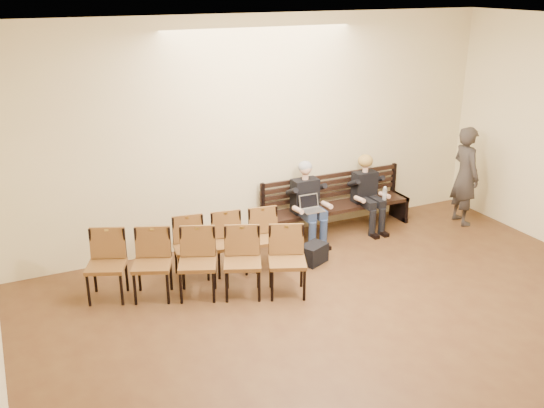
{
  "coord_description": "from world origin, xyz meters",
  "views": [
    {
      "loc": [
        -3.74,
        -3.34,
        3.97
      ],
      "look_at": [
        -0.24,
        4.05,
        0.91
      ],
      "focal_mm": 40.0,
      "sensor_mm": 36.0,
      "label": 1
    }
  ],
  "objects_px": {
    "seated_woman": "(367,196)",
    "chair_row_back": "(197,264)",
    "bench": "(337,218)",
    "water_bottle": "(384,200)",
    "seated_man": "(308,204)",
    "bag": "(314,254)",
    "laptop": "(313,212)",
    "passerby": "(466,169)",
    "chair_row_front": "(230,244)"
  },
  "relations": [
    {
      "from": "water_bottle",
      "to": "passerby",
      "type": "height_order",
      "value": "passerby"
    },
    {
      "from": "seated_woman",
      "to": "chair_row_back",
      "type": "relative_size",
      "value": 0.4
    },
    {
      "from": "seated_woman",
      "to": "passerby",
      "type": "relative_size",
      "value": 0.59
    },
    {
      "from": "water_bottle",
      "to": "bag",
      "type": "bearing_deg",
      "value": -161.99
    },
    {
      "from": "water_bottle",
      "to": "bag",
      "type": "relative_size",
      "value": 0.59
    },
    {
      "from": "seated_woman",
      "to": "chair_row_back",
      "type": "height_order",
      "value": "seated_woman"
    },
    {
      "from": "laptop",
      "to": "bag",
      "type": "xyz_separation_m",
      "value": [
        -0.28,
        -0.55,
        -0.42
      ]
    },
    {
      "from": "bench",
      "to": "water_bottle",
      "type": "distance_m",
      "value": 0.83
    },
    {
      "from": "bench",
      "to": "seated_woman",
      "type": "relative_size",
      "value": 2.29
    },
    {
      "from": "laptop",
      "to": "passerby",
      "type": "xyz_separation_m",
      "value": [
        2.79,
        -0.25,
        0.4
      ]
    },
    {
      "from": "chair_row_front",
      "to": "chair_row_back",
      "type": "height_order",
      "value": "chair_row_back"
    },
    {
      "from": "seated_woman",
      "to": "seated_man",
      "type": "bearing_deg",
      "value": 180.0
    },
    {
      "from": "water_bottle",
      "to": "bag",
      "type": "distance_m",
      "value": 1.73
    },
    {
      "from": "water_bottle",
      "to": "chair_row_front",
      "type": "relative_size",
      "value": 0.15
    },
    {
      "from": "water_bottle",
      "to": "chair_row_back",
      "type": "distance_m",
      "value": 3.54
    },
    {
      "from": "seated_woman",
      "to": "chair_row_back",
      "type": "bearing_deg",
      "value": -162.97
    },
    {
      "from": "seated_man",
      "to": "bag",
      "type": "height_order",
      "value": "seated_man"
    },
    {
      "from": "seated_man",
      "to": "laptop",
      "type": "relative_size",
      "value": 3.81
    },
    {
      "from": "passerby",
      "to": "chair_row_back",
      "type": "height_order",
      "value": "passerby"
    },
    {
      "from": "chair_row_front",
      "to": "laptop",
      "type": "bearing_deg",
      "value": 19.51
    },
    {
      "from": "chair_row_back",
      "to": "passerby",
      "type": "bearing_deg",
      "value": 28.56
    },
    {
      "from": "bag",
      "to": "chair_row_back",
      "type": "relative_size",
      "value": 0.14
    },
    {
      "from": "seated_man",
      "to": "passerby",
      "type": "height_order",
      "value": "passerby"
    },
    {
      "from": "laptop",
      "to": "chair_row_back",
      "type": "height_order",
      "value": "chair_row_back"
    },
    {
      "from": "bench",
      "to": "chair_row_front",
      "type": "bearing_deg",
      "value": -163.3
    },
    {
      "from": "seated_man",
      "to": "laptop",
      "type": "height_order",
      "value": "seated_man"
    },
    {
      "from": "laptop",
      "to": "chair_row_front",
      "type": "xyz_separation_m",
      "value": [
        -1.51,
        -0.3,
        -0.14
      ]
    },
    {
      "from": "laptop",
      "to": "passerby",
      "type": "distance_m",
      "value": 2.83
    },
    {
      "from": "seated_man",
      "to": "chair_row_back",
      "type": "relative_size",
      "value": 0.44
    },
    {
      "from": "bench",
      "to": "laptop",
      "type": "relative_size",
      "value": 7.98
    },
    {
      "from": "seated_woman",
      "to": "water_bottle",
      "type": "xyz_separation_m",
      "value": [
        0.15,
        -0.27,
        -0.0
      ]
    },
    {
      "from": "seated_man",
      "to": "bag",
      "type": "bearing_deg",
      "value": -111.97
    },
    {
      "from": "seated_woman",
      "to": "chair_row_front",
      "type": "bearing_deg",
      "value": -168.77
    },
    {
      "from": "passerby",
      "to": "chair_row_back",
      "type": "bearing_deg",
      "value": 104.05
    },
    {
      "from": "water_bottle",
      "to": "bench",
      "type": "bearing_deg",
      "value": 149.23
    },
    {
      "from": "laptop",
      "to": "water_bottle",
      "type": "relative_size",
      "value": 1.39
    },
    {
      "from": "seated_man",
      "to": "water_bottle",
      "type": "bearing_deg",
      "value": -11.89
    },
    {
      "from": "laptop",
      "to": "seated_woman",
      "type": "bearing_deg",
      "value": 1.51
    },
    {
      "from": "seated_man",
      "to": "chair_row_back",
      "type": "xyz_separation_m",
      "value": [
        -2.19,
        -1.01,
        -0.16
      ]
    },
    {
      "from": "bag",
      "to": "chair_row_front",
      "type": "bearing_deg",
      "value": 168.18
    },
    {
      "from": "bench",
      "to": "water_bottle",
      "type": "xyz_separation_m",
      "value": [
        0.65,
        -0.39,
        0.34
      ]
    },
    {
      "from": "seated_man",
      "to": "chair_row_front",
      "type": "bearing_deg",
      "value": -161.04
    },
    {
      "from": "chair_row_front",
      "to": "bag",
      "type": "bearing_deg",
      "value": -3.5
    },
    {
      "from": "seated_woman",
      "to": "bench",
      "type": "bearing_deg",
      "value": 166.56
    },
    {
      "from": "seated_man",
      "to": "passerby",
      "type": "distance_m",
      "value": 2.82
    },
    {
      "from": "seated_woman",
      "to": "passerby",
      "type": "bearing_deg",
      "value": -16.43
    },
    {
      "from": "bench",
      "to": "passerby",
      "type": "relative_size",
      "value": 1.34
    },
    {
      "from": "passerby",
      "to": "chair_row_back",
      "type": "relative_size",
      "value": 0.68
    },
    {
      "from": "water_bottle",
      "to": "chair_row_back",
      "type": "relative_size",
      "value": 0.08
    },
    {
      "from": "seated_woman",
      "to": "water_bottle",
      "type": "height_order",
      "value": "seated_woman"
    }
  ]
}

